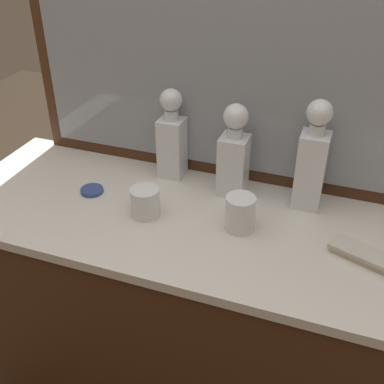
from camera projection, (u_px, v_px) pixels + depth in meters
The scene contains 9 objects.
dresser at pixel (192, 324), 1.53m from camera, with size 1.40×0.54×0.85m.
dresser_mirror at pixel (223, 54), 1.29m from camera, with size 1.21×0.03×0.75m.
crystal_decanter_far_left at pixel (234, 159), 1.34m from camera, with size 0.08×0.08×0.28m.
crystal_decanter_center at pixel (312, 165), 1.28m from camera, with size 0.08×0.08×0.31m.
crystal_decanter_rear at pixel (172, 142), 1.43m from camera, with size 0.07×0.07×0.28m.
crystal_tumbler_right at pixel (240, 214), 1.23m from camera, with size 0.08×0.08×0.10m.
crystal_tumbler_far_left at pixel (145, 203), 1.29m from camera, with size 0.08×0.08×0.08m.
silver_brush_rear at pixel (363, 255), 1.14m from camera, with size 0.17×0.11×0.02m.
porcelain_dish at pixel (92, 190), 1.40m from camera, with size 0.07×0.07×0.01m.
Camera 1 is at (0.36, -0.99, 1.60)m, focal length 44.41 mm.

